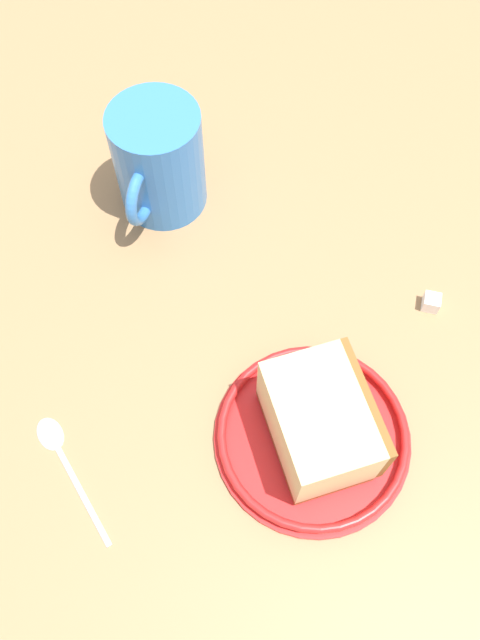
{
  "coord_description": "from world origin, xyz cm",
  "views": [
    {
      "loc": [
        -24.11,
        2.17,
        50.77
      ],
      "look_at": [
        0.33,
        1.6,
        3.0
      ],
      "focal_mm": 36.17,
      "sensor_mm": 36.0,
      "label": 1
    }
  ],
  "objects_px": {
    "teaspoon": "(59,452)",
    "sugar_cube": "(431,302)",
    "cake_slice": "(320,422)",
    "small_plate": "(313,435)",
    "tea_mug": "(158,161)"
  },
  "relations": [
    {
      "from": "small_plate",
      "to": "cake_slice",
      "type": "relative_size",
      "value": 1.43
    },
    {
      "from": "small_plate",
      "to": "sugar_cube",
      "type": "distance_m",
      "value": 0.16
    },
    {
      "from": "sugar_cube",
      "to": "cake_slice",
      "type": "bearing_deg",
      "value": 136.66
    },
    {
      "from": "small_plate",
      "to": "sugar_cube",
      "type": "bearing_deg",
      "value": -43.82
    },
    {
      "from": "small_plate",
      "to": "tea_mug",
      "type": "xyz_separation_m",
      "value": [
        0.25,
        0.13,
        0.05
      ]
    },
    {
      "from": "small_plate",
      "to": "sugar_cube",
      "type": "xyz_separation_m",
      "value": [
        0.12,
        -0.11,
        -0.0
      ]
    },
    {
      "from": "teaspoon",
      "to": "cake_slice",
      "type": "bearing_deg",
      "value": -87.66
    },
    {
      "from": "cake_slice",
      "to": "small_plate",
      "type": "bearing_deg",
      "value": 105.95
    },
    {
      "from": "sugar_cube",
      "to": "small_plate",
      "type": "bearing_deg",
      "value": 136.18
    },
    {
      "from": "small_plate",
      "to": "tea_mug",
      "type": "height_order",
      "value": "tea_mug"
    },
    {
      "from": "tea_mug",
      "to": "teaspoon",
      "type": "bearing_deg",
      "value": 163.31
    },
    {
      "from": "teaspoon",
      "to": "sugar_cube",
      "type": "bearing_deg",
      "value": -68.21
    },
    {
      "from": "small_plate",
      "to": "tea_mug",
      "type": "distance_m",
      "value": 0.28
    },
    {
      "from": "small_plate",
      "to": "cake_slice",
      "type": "bearing_deg",
      "value": -74.05
    },
    {
      "from": "sugar_cube",
      "to": "tea_mug",
      "type": "bearing_deg",
      "value": 62.36
    }
  ]
}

